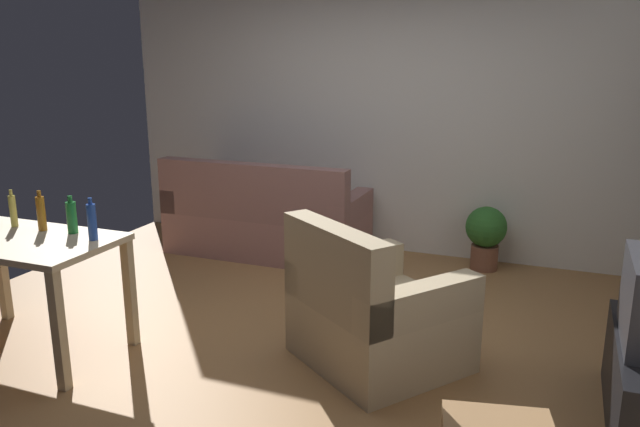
% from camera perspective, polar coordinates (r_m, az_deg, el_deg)
% --- Properties ---
extents(ground_plane, '(5.20, 4.40, 0.02)m').
position_cam_1_polar(ground_plane, '(4.37, -3.71, -11.12)').
color(ground_plane, '#9E7042').
extents(wall_rear, '(5.20, 0.10, 2.70)m').
position_cam_1_polar(wall_rear, '(6.02, 5.15, 9.41)').
color(wall_rear, silver).
rests_on(wall_rear, ground_plane).
extents(couch, '(1.85, 0.84, 0.92)m').
position_cam_1_polar(couch, '(5.97, -5.05, -0.82)').
color(couch, '#996B66').
rests_on(couch, ground_plane).
extents(desk, '(1.20, 0.70, 0.76)m').
position_cam_1_polar(desk, '(4.34, -25.61, -3.38)').
color(desk, '#C6B28E').
rests_on(desk, ground_plane).
extents(potted_plant, '(0.36, 0.36, 0.57)m').
position_cam_1_polar(potted_plant, '(5.70, 14.91, -1.77)').
color(potted_plant, brown).
rests_on(potted_plant, ground_plane).
extents(armchair, '(1.22, 1.21, 0.92)m').
position_cam_1_polar(armchair, '(3.88, 4.82, -9.20)').
color(armchair, tan).
rests_on(armchair, ground_plane).
extents(bottle_squat, '(0.04, 0.04, 0.25)m').
position_cam_1_polar(bottle_squat, '(4.57, -26.25, 0.25)').
color(bottle_squat, '#BCB24C').
rests_on(bottle_squat, desk).
extents(bottle_amber, '(0.05, 0.05, 0.26)m').
position_cam_1_polar(bottle_amber, '(4.39, -24.13, 0.05)').
color(bottle_amber, '#9E6019').
rests_on(bottle_amber, desk).
extents(bottle_green, '(0.06, 0.06, 0.24)m').
position_cam_1_polar(bottle_green, '(4.25, -21.74, -0.30)').
color(bottle_green, '#1E722D').
rests_on(bottle_green, desk).
extents(bottle_blue, '(0.06, 0.06, 0.27)m').
position_cam_1_polar(bottle_blue, '(4.05, -20.12, -0.69)').
color(bottle_blue, '#2347A3').
rests_on(bottle_blue, desk).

